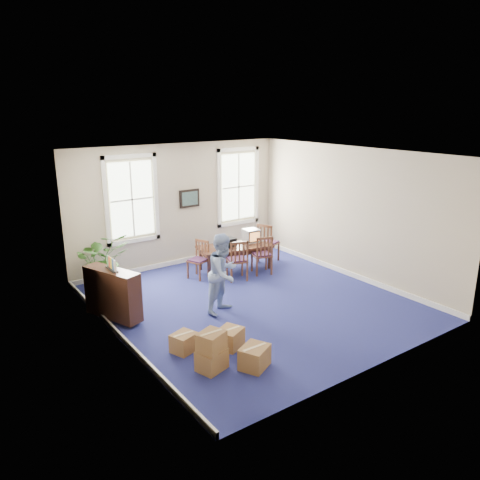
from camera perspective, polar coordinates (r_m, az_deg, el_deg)
floor at (r=10.27m, az=1.49°, el=-7.57°), size 6.50×6.50×0.00m
ceiling at (r=9.45m, az=1.63°, el=10.49°), size 6.50×6.50×0.00m
wall_back at (r=12.42m, az=-7.48°, el=4.25°), size 6.50×0.00×6.50m
wall_front at (r=7.52m, az=16.60°, el=-4.22°), size 6.50×0.00×6.50m
wall_left at (r=8.37m, az=-15.14°, el=-2.04°), size 0.00×6.50×6.50m
wall_right at (r=11.74m, az=13.39°, el=3.25°), size 0.00×6.50×6.50m
baseboard_back at (r=12.80m, az=-7.16°, el=-2.53°), size 6.00×0.04×0.12m
baseboard_left at (r=8.96m, az=-14.23°, el=-11.41°), size 0.04×6.50×0.12m
baseboard_right at (r=12.14m, az=12.83°, el=-3.87°), size 0.04×6.50×0.12m
window_left at (r=11.81m, az=-13.07°, el=4.84°), size 1.40×0.12×2.20m
window_right at (r=13.32m, az=-0.21°, el=6.51°), size 1.40×0.12×2.20m
wall_picture at (r=12.49m, az=-6.18°, el=5.06°), size 0.58×0.06×0.48m
conference_table at (r=12.15m, az=-0.63°, el=-2.13°), size 2.00×1.18×0.64m
crt_tv at (r=12.35m, az=1.37°, el=0.56°), size 0.42×0.45×0.35m
game_console at (r=12.51m, az=2.42°, el=0.04°), size 0.20×0.23×0.05m
equipment_bag at (r=11.94m, az=-1.59°, el=-0.31°), size 0.45×0.31×0.22m
chair_near_left at (r=11.38m, az=-0.39°, el=-2.39°), size 0.58×0.58×1.02m
chair_near_right at (r=11.82m, az=2.66°, el=-1.74°), size 0.57×0.57×1.01m
chair_end_left at (r=11.54m, az=-5.16°, el=-2.44°), size 0.55×0.55×0.93m
chair_end_right at (r=12.72m, az=3.48°, el=-0.28°), size 0.63×0.63×1.08m
man at (r=9.55m, az=-2.02°, el=-4.07°), size 0.99×0.89×1.66m
credenza at (r=9.64m, az=-15.22°, el=-6.59°), size 0.80×1.31×0.99m
brochure_rack at (r=9.43m, az=-15.39°, el=-3.06°), size 0.31×0.58×0.26m
potted_plant at (r=11.25m, az=-16.40°, el=-2.42°), size 1.29×1.15×1.35m
cardboard_boxes at (r=7.86m, az=-2.74°, el=-12.65°), size 1.57×1.57×0.69m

